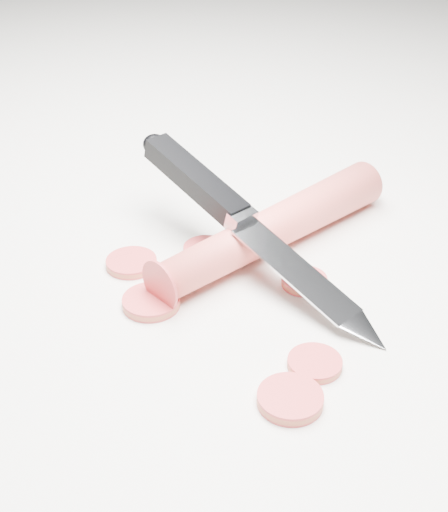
% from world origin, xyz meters
% --- Properties ---
extents(ground, '(2.40, 2.40, 0.00)m').
position_xyz_m(ground, '(0.00, 0.00, 0.00)').
color(ground, silver).
rests_on(ground, ground).
extents(carrot, '(0.12, 0.21, 0.03)m').
position_xyz_m(carrot, '(-0.00, 0.04, 0.02)').
color(carrot, '#E44C45').
rests_on(carrot, ground).
extents(carrot_slice_0, '(0.04, 0.04, 0.01)m').
position_xyz_m(carrot_slice_0, '(0.06, -0.11, 0.00)').
color(carrot_slice_0, red).
rests_on(carrot_slice_0, ground).
extents(carrot_slice_1, '(0.03, 0.03, 0.01)m').
position_xyz_m(carrot_slice_1, '(0.03, 0.00, 0.00)').
color(carrot_slice_1, red).
rests_on(carrot_slice_1, ground).
extents(carrot_slice_2, '(0.04, 0.04, 0.01)m').
position_xyz_m(carrot_slice_2, '(-0.09, -0.02, 0.00)').
color(carrot_slice_2, red).
rests_on(carrot_slice_2, ground).
extents(carrot_slice_3, '(0.03, 0.03, 0.01)m').
position_xyz_m(carrot_slice_3, '(-0.05, 0.01, 0.00)').
color(carrot_slice_3, red).
rests_on(carrot_slice_3, ground).
extents(carrot_slice_4, '(0.04, 0.04, 0.01)m').
position_xyz_m(carrot_slice_4, '(-0.06, -0.06, 0.00)').
color(carrot_slice_4, red).
rests_on(carrot_slice_4, ground).
extents(carrot_slice_5, '(0.03, 0.03, 0.01)m').
position_xyz_m(carrot_slice_5, '(0.06, -0.08, 0.00)').
color(carrot_slice_5, red).
rests_on(carrot_slice_5, ground).
extents(kitchen_knife, '(0.23, 0.12, 0.07)m').
position_xyz_m(kitchen_knife, '(-0.01, 0.01, 0.04)').
color(kitchen_knife, '#B4B6BB').
rests_on(kitchen_knife, ground).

